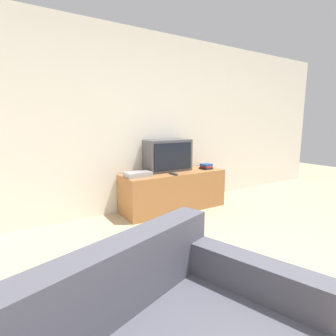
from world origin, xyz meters
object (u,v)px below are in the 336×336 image
tv_stand (173,191)px  remote_on_stand (173,174)px  book_stack (206,166)px  television (168,155)px  set_top_box (138,174)px

tv_stand → remote_on_stand: 0.36m
tv_stand → book_stack: size_ratio=9.13×
television → set_top_box: size_ratio=2.03×
remote_on_stand → book_stack: bearing=9.4°
tv_stand → set_top_box: bearing=-177.6°
set_top_box → television: bearing=14.1°
tv_stand → television: size_ratio=2.23×
television → remote_on_stand: television is taller
television → set_top_box: television is taller
television → book_stack: 0.66m
book_stack → set_top_box: book_stack is taller
remote_on_stand → television: bearing=72.6°
tv_stand → book_stack: bearing=-5.4°
television → remote_on_stand: 0.38m
tv_stand → set_top_box: 0.68m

